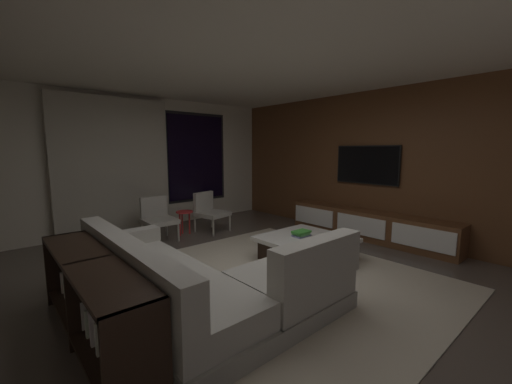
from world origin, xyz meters
TOP-DOWN VIEW (x-y plane):
  - floor at (0.00, 0.00)m, footprint 9.20×9.20m
  - back_wall_with_window at (-0.06, 3.62)m, footprint 6.60×0.30m
  - media_wall at (3.06, 0.00)m, footprint 0.12×7.80m
  - ceiling at (0.00, 0.00)m, footprint 8.20×8.20m
  - area_rug at (0.35, -0.10)m, footprint 3.20×3.80m
  - sectional_couch at (-0.91, -0.13)m, footprint 1.98×2.50m
  - coffee_table at (1.04, 0.09)m, footprint 1.16×1.16m
  - book_stack_on_coffee_table at (1.03, 0.17)m, footprint 0.26×0.20m
  - accent_chair_near_window at (0.91, 2.48)m, footprint 0.65×0.67m
  - accent_chair_by_curtain at (-0.13, 2.57)m, footprint 0.55×0.57m
  - side_stool at (0.40, 2.56)m, footprint 0.32×0.32m
  - media_console at (2.77, 0.05)m, footprint 0.46×3.10m
  - mounted_tv at (2.95, 0.25)m, footprint 0.05×1.23m
  - console_table_behind_couch at (-1.82, 0.00)m, footprint 0.40×2.10m

SIDE VIEW (x-z plane):
  - floor at x=0.00m, z-range 0.00..0.00m
  - area_rug at x=0.35m, z-range 0.00..0.01m
  - coffee_table at x=1.04m, z-range 0.01..0.37m
  - media_console at x=2.77m, z-range -0.01..0.51m
  - sectional_couch at x=-0.91m, z-range -0.12..0.70m
  - side_stool at x=0.40m, z-range 0.14..0.60m
  - book_stack_on_coffee_table at x=1.03m, z-range 0.36..0.45m
  - console_table_behind_couch at x=-1.82m, z-range 0.04..0.78m
  - accent_chair_near_window at x=0.91m, z-range 0.04..0.82m
  - accent_chair_by_curtain at x=-0.13m, z-range 0.04..0.82m
  - back_wall_with_window at x=-0.06m, z-range -0.01..2.69m
  - media_wall at x=3.06m, z-range 0.00..2.70m
  - mounted_tv at x=2.95m, z-range 0.99..1.71m
  - ceiling at x=0.00m, z-range 2.70..2.70m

